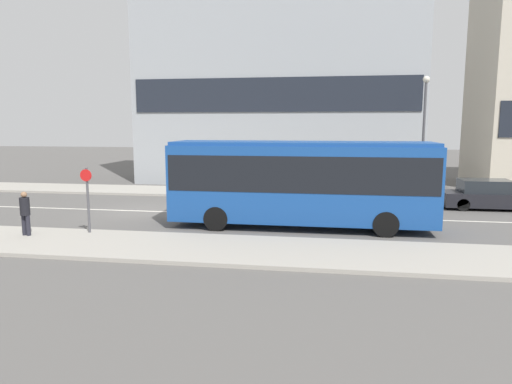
{
  "coord_description": "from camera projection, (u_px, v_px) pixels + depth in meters",
  "views": [
    {
      "loc": [
        8.73,
        -20.43,
        4.11
      ],
      "look_at": [
        5.75,
        -1.96,
        1.35
      ],
      "focal_mm": 32.0,
      "sensor_mm": 36.0,
      "label": 1
    }
  ],
  "objects": [
    {
      "name": "ground_plane",
      "position": [
        145.0,
        211.0,
        21.93
      ],
      "size": [
        120.0,
        120.0,
        0.0
      ],
      "primitive_type": "plane",
      "color": "#595654"
    },
    {
      "name": "pedestrian_near_stop",
      "position": [
        25.0,
        211.0,
        16.46
      ],
      "size": [
        0.35,
        0.34,
        1.61
      ],
      "rotation": [
        0.0,
        0.0,
        -0.21
      ],
      "color": "#23232D",
      "rests_on": "sidewalk_near"
    },
    {
      "name": "bus_stop_sign",
      "position": [
        88.0,
        195.0,
        16.81
      ],
      "size": [
        0.44,
        0.12,
        2.42
      ],
      "color": "#4C4C51",
      "rests_on": "sidewalk_near"
    },
    {
      "name": "parked_car_0",
      "position": [
        382.0,
        194.0,
        23.36
      ],
      "size": [
        4.4,
        1.79,
        1.25
      ],
      "color": "black",
      "rests_on": "ground_plane"
    },
    {
      "name": "lane_centerline",
      "position": [
        145.0,
        211.0,
        21.92
      ],
      "size": [
        41.8,
        0.16,
        0.01
      ],
      "color": "silver",
      "rests_on": "ground_plane"
    },
    {
      "name": "street_lamp",
      "position": [
        424.0,
        124.0,
        24.38
      ],
      "size": [
        0.36,
        0.36,
        6.54
      ],
      "color": "#4C4C51",
      "rests_on": "sidewalk_far"
    },
    {
      "name": "apartment_block_left_tower",
      "position": [
        278.0,
        25.0,
        31.85
      ],
      "size": [
        19.44,
        6.29,
        21.99
      ],
      "color": "#9EA3A8",
      "rests_on": "ground_plane"
    },
    {
      "name": "city_bus",
      "position": [
        301.0,
        179.0,
        18.23
      ],
      "size": [
        10.42,
        2.58,
        3.45
      ],
      "rotation": [
        0.0,
        0.0,
        0.05
      ],
      "color": "#194793",
      "rests_on": "ground_plane"
    },
    {
      "name": "sidewalk_near",
      "position": [
        73.0,
        243.0,
        15.81
      ],
      "size": [
        44.0,
        3.5,
        0.13
      ],
      "color": "#A39E93",
      "rests_on": "ground_plane"
    },
    {
      "name": "sidewalk_far",
      "position": [
        185.0,
        191.0,
        28.02
      ],
      "size": [
        44.0,
        3.5,
        0.13
      ],
      "color": "#A39E93",
      "rests_on": "ground_plane"
    },
    {
      "name": "parked_car_1",
      "position": [
        486.0,
        195.0,
        22.43
      ],
      "size": [
        4.25,
        1.77,
        1.45
      ],
      "color": "black",
      "rests_on": "ground_plane"
    }
  ]
}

